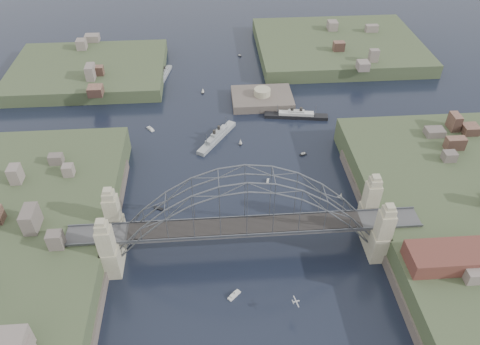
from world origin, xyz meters
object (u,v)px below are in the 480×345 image
object	(u,v)px
fort_island	(262,103)
naval_cruiser_far	(164,75)
ocean_liner	(296,115)
naval_cruiser_near	(217,137)
wharf_shed	(453,257)
bridge	(246,214)

from	to	relation	value
fort_island	naval_cruiser_far	distance (m)	43.29
naval_cruiser_far	ocean_liner	world-z (taller)	ocean_liner
naval_cruiser_far	naval_cruiser_near	bearing A→B (deg)	-66.59
fort_island	wharf_shed	bearing A→B (deg)	-69.15
fort_island	ocean_liner	world-z (taller)	fort_island
bridge	ocean_liner	world-z (taller)	bridge
fort_island	naval_cruiser_far	world-z (taller)	fort_island
naval_cruiser_far	fort_island	bearing A→B (deg)	-31.45
ocean_liner	bridge	bearing A→B (deg)	-111.16
naval_cruiser_near	ocean_liner	world-z (taller)	naval_cruiser_near
naval_cruiser_far	ocean_liner	xyz separation A→B (m)	(47.64, -33.85, 0.01)
bridge	ocean_liner	distance (m)	64.01
bridge	naval_cruiser_near	xyz separation A→B (m)	(-5.40, 47.51, -11.39)
fort_island	bridge	bearing A→B (deg)	-99.73
bridge	fort_island	bearing A→B (deg)	80.27
naval_cruiser_near	fort_island	bearing A→B (deg)	52.27
naval_cruiser_far	ocean_liner	bearing A→B (deg)	-35.40
bridge	naval_cruiser_near	size ratio (longest dim) A/B	4.59
bridge	fort_island	xyz separation A→B (m)	(12.00, 70.00, -12.66)
wharf_shed	ocean_liner	world-z (taller)	wharf_shed
wharf_shed	naval_cruiser_far	size ratio (longest dim) A/B	1.26
bridge	wharf_shed	distance (m)	46.23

